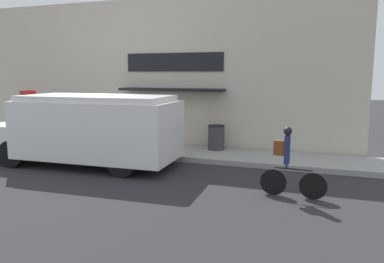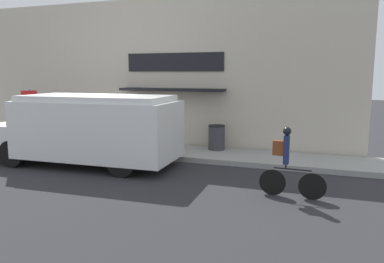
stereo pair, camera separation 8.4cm
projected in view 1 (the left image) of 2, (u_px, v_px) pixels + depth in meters
name	position (u px, v px, depth m)	size (l,w,h in m)	color
ground_plane	(104.00, 156.00, 13.65)	(70.00, 70.00, 0.00)	#2B2B2D
sidewalk	(119.00, 148.00, 14.63)	(28.00, 2.13, 0.17)	#999993
storefront	(133.00, 74.00, 15.32)	(17.91, 0.87, 5.89)	beige
school_bus	(89.00, 129.00, 12.07)	(6.38, 2.83, 2.28)	white
cyclist	(288.00, 164.00, 9.00)	(1.59, 0.20, 1.72)	black
stop_sign_post	(29.00, 107.00, 15.18)	(0.45, 0.45, 2.16)	slate
trash_bin	(216.00, 137.00, 13.80)	(0.62, 0.62, 0.91)	#38383D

